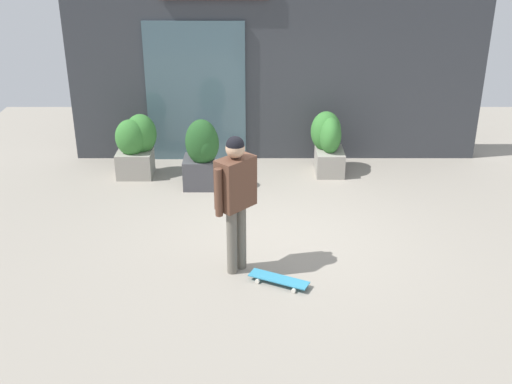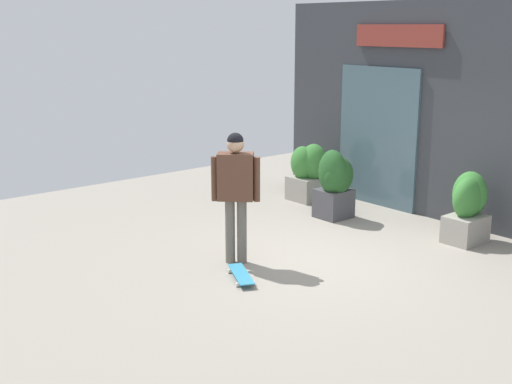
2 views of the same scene
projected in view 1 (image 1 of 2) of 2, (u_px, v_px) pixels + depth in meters
The scene contains 7 objects.
ground_plane at pixel (279, 232), 8.98m from camera, with size 12.00×12.00×0.00m, color gray.
building_facade at pixel (271, 60), 10.94m from camera, with size 7.17×0.31×3.55m.
skateboarder at pixel (234, 190), 7.61m from camera, with size 0.51×0.52×1.78m.
skateboard at pixel (277, 279), 7.75m from camera, with size 0.76×0.49×0.08m.
planter_box_left at pixel (201, 152), 10.14m from camera, with size 0.58×0.58×1.17m.
planter_box_right at pixel (327, 141), 10.78m from camera, with size 0.56×0.71×1.04m.
planter_box_mid at pixel (134, 144), 10.61m from camera, with size 0.67×0.56×1.06m.
Camera 1 is at (-0.35, -7.93, 4.26)m, focal length 44.74 mm.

